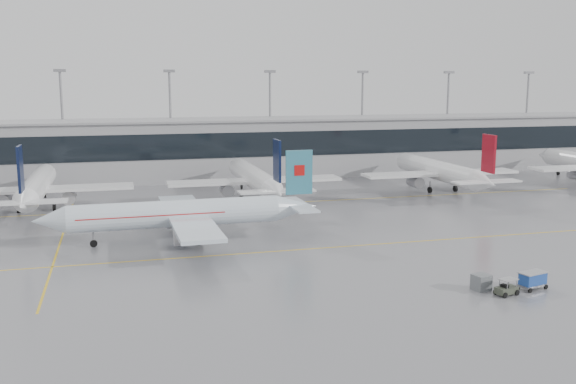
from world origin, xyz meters
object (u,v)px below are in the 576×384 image
object	(u,v)px
air_canada_jet	(186,214)
gse_unit	(481,282)
baggage_tug	(506,289)
baggage_cart	(533,279)

from	to	relation	value
air_canada_jet	gse_unit	world-z (taller)	air_canada_jet
baggage_tug	gse_unit	size ratio (longest dim) A/B	2.12
baggage_cart	baggage_tug	bearing A→B (deg)	-180.00
air_canada_jet	baggage_cart	bearing A→B (deg)	136.36
baggage_cart	gse_unit	size ratio (longest dim) A/B	1.99
gse_unit	baggage_tug	bearing A→B (deg)	-64.16
air_canada_jet	baggage_tug	bearing A→B (deg)	132.00
baggage_tug	air_canada_jet	bearing A→B (deg)	118.61
air_canada_jet	baggage_cart	distance (m)	41.61
air_canada_jet	gse_unit	xyz separation A→B (m)	(25.49, -27.16, -2.76)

